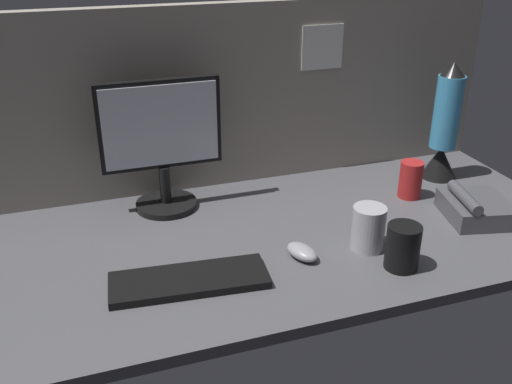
{
  "coord_description": "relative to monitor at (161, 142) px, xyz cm",
  "views": [
    {
      "loc": [
        -44.94,
        -128.16,
        77.81
      ],
      "look_at": [
        -8.59,
        0.0,
        14.0
      ],
      "focal_mm": 40.18,
      "sensor_mm": 36.0,
      "label": 1
    }
  ],
  "objects": [
    {
      "name": "desk_phone",
      "position": [
        82.39,
        -35.69,
        -17.35
      ],
      "size": [
        20.88,
        22.37,
        8.8
      ],
      "color": "#4C4C51",
      "rests_on": "ground_plane"
    },
    {
      "name": "cubicle_wall_back",
      "position": [
        21.51,
        12.4,
        7.53
      ],
      "size": [
        180.0,
        5.5,
        56.11
      ],
      "color": "gray",
      "rests_on": "ground_plane"
    },
    {
      "name": "keyboard",
      "position": [
        -2.43,
        -41.91,
        -19.54
      ],
      "size": [
        38.06,
        16.43,
        2.0
      ],
      "primitive_type": "cube",
      "rotation": [
        0.0,
        0.0,
        -0.09
      ],
      "color": "black",
      "rests_on": "ground_plane"
    },
    {
      "name": "ground_plane",
      "position": [
        21.47,
        -25.1,
        -22.04
      ],
      "size": [
        180.0,
        80.0,
        3.0
      ],
      "primitive_type": "cube",
      "color": "#515156"
    },
    {
      "name": "lava_lamp",
      "position": [
        89.88,
        -7.4,
        -4.51
      ],
      "size": [
        11.67,
        11.67,
        38.21
      ],
      "color": "black",
      "rests_on": "ground_plane"
    },
    {
      "name": "mouse",
      "position": [
        27.26,
        -39.68,
        -18.84
      ],
      "size": [
        8.38,
        10.89,
        3.4
      ],
      "primitive_type": "ellipsoid",
      "rotation": [
        0.0,
        0.0,
        0.33
      ],
      "color": "#99999E",
      "rests_on": "ground_plane"
    },
    {
      "name": "mug_black_travel",
      "position": [
        48.64,
        -51.44,
        -14.79
      ],
      "size": [
        8.36,
        8.36,
        11.51
      ],
      "color": "black",
      "rests_on": "ground_plane"
    },
    {
      "name": "mug_steel",
      "position": [
        45.11,
        -40.72,
        -14.61
      ],
      "size": [
        8.62,
        8.62,
        11.85
      ],
      "color": "#B2B2B7",
      "rests_on": "ground_plane"
    },
    {
      "name": "mug_red_plastic",
      "position": [
        72.38,
        -17.51,
        -14.81
      ],
      "size": [
        6.94,
        6.94,
        11.46
      ],
      "color": "red",
      "rests_on": "ground_plane"
    },
    {
      "name": "monitor",
      "position": [
        0.0,
        0.0,
        0.0
      ],
      "size": [
        34.66,
        18.0,
        38.34
      ],
      "color": "black",
      "rests_on": "ground_plane"
    }
  ]
}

